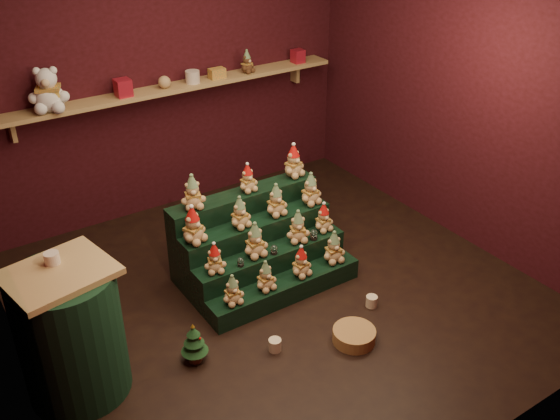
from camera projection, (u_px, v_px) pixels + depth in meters
ground at (279, 294)px, 5.31m from camera, size 4.00×4.00×0.00m
back_wall at (163, 73)px, 6.11m from camera, size 4.00×0.10×2.80m
front_wall at (503, 277)px, 3.14m from camera, size 4.00×0.10×2.80m
right_wall at (468, 92)px, 5.61m from camera, size 0.10×4.00×2.80m
back_shelf at (172, 89)px, 6.04m from camera, size 3.60×0.26×0.24m
riser_tier_front at (285, 289)px, 5.22m from camera, size 1.40×0.22×0.18m
riser_tier_midfront at (271, 268)px, 5.34m from camera, size 1.40×0.22×0.36m
riser_tier_midback at (257, 247)px, 5.45m from camera, size 1.40×0.22×0.54m
riser_tier_back at (244, 228)px, 5.57m from camera, size 1.40×0.22×0.72m
teddy_0 at (232, 290)px, 4.86m from camera, size 0.18×0.17×0.25m
teddy_1 at (266, 276)px, 5.02m from camera, size 0.20×0.18×0.26m
teddy_2 at (301, 262)px, 5.18m from camera, size 0.22×0.20×0.27m
teddy_3 at (334, 247)px, 5.36m from camera, size 0.23×0.21×0.29m
teddy_4 at (215, 258)px, 4.92m from camera, size 0.22×0.21×0.25m
teddy_5 at (255, 240)px, 5.11m from camera, size 0.22×0.20×0.30m
teddy_6 at (298, 226)px, 5.31m from camera, size 0.26×0.25×0.29m
teddy_7 at (323, 217)px, 5.47m from camera, size 0.19×0.17×0.26m
teddy_8 at (193, 225)px, 4.95m from camera, size 0.29×0.28×0.31m
teddy_9 at (240, 212)px, 5.17m from camera, size 0.23×0.21×0.28m
teddy_10 at (276, 200)px, 5.35m from camera, size 0.21×0.19×0.29m
teddy_11 at (310, 189)px, 5.52m from camera, size 0.23×0.21×0.29m
teddy_12 at (193, 192)px, 5.08m from camera, size 0.25×0.24×0.29m
teddy_13 at (248, 178)px, 5.35m from camera, size 0.19×0.17×0.25m
teddy_14 at (293, 161)px, 5.60m from camera, size 0.25×0.24×0.30m
snow_globe_a at (241, 262)px, 5.03m from camera, size 0.06×0.06×0.08m
snow_globe_b at (274, 250)px, 5.18m from camera, size 0.06×0.06×0.08m
snow_globe_c at (314, 235)px, 5.38m from camera, size 0.07×0.07×0.09m
side_table at (71, 333)px, 4.14m from camera, size 0.74×0.69×0.99m
table_ornament at (52, 258)px, 3.94m from camera, size 0.10×0.10×0.08m
mini_christmas_tree at (194, 343)px, 4.53m from camera, size 0.20×0.20×0.34m
mug_left at (275, 345)px, 4.68m from camera, size 0.10×0.10×0.10m
mug_right at (372, 301)px, 5.15m from camera, size 0.10×0.10×0.10m
wicker_basket at (354, 336)px, 4.77m from camera, size 0.39×0.39×0.10m
white_bear at (47, 83)px, 5.32m from camera, size 0.44×0.42×0.49m
brown_bear at (247, 62)px, 6.34m from camera, size 0.20×0.19×0.23m
gift_tin_red_a at (123, 88)px, 5.73m from camera, size 0.14×0.14×0.16m
gift_tin_cream at (193, 77)px, 6.08m from camera, size 0.14×0.14×0.12m
gift_tin_red_b at (298, 56)px, 6.68m from camera, size 0.12×0.12×0.14m
shelf_plush_ball at (164, 82)px, 5.94m from camera, size 0.12×0.12×0.12m
scarf_gift_box at (217, 73)px, 6.22m from camera, size 0.16×0.10×0.10m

